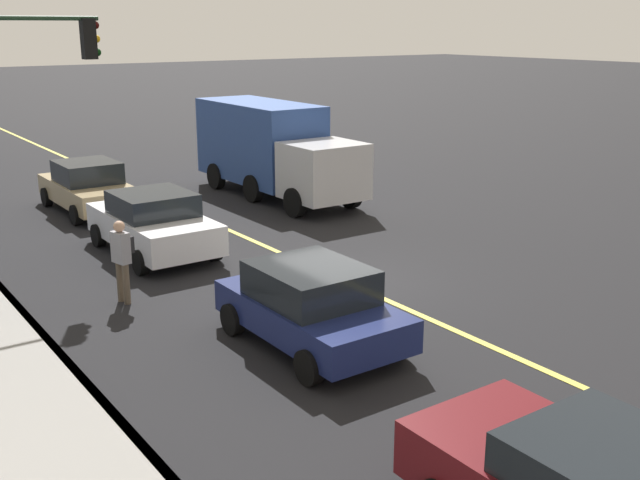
{
  "coord_description": "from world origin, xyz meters",
  "views": [
    {
      "loc": [
        -12.83,
        9.75,
        5.58
      ],
      "look_at": [
        -1.64,
        1.87,
        1.68
      ],
      "focal_mm": 42.5,
      "sensor_mm": 36.0,
      "label": 1
    }
  ],
  "objects_px": {
    "pedestrian_with_backpack": "(122,255)",
    "traffic_light_mast": "(11,96)",
    "car_tan": "(88,187)",
    "truck_blue": "(272,148)",
    "car_navy": "(311,305)",
    "car_white": "(153,223)"
  },
  "relations": [
    {
      "from": "car_navy",
      "to": "truck_blue",
      "type": "xyz_separation_m",
      "value": [
        11.06,
        -6.01,
        0.85
      ]
    },
    {
      "from": "car_tan",
      "to": "truck_blue",
      "type": "relative_size",
      "value": 0.6
    },
    {
      "from": "pedestrian_with_backpack",
      "to": "traffic_light_mast",
      "type": "bearing_deg",
      "value": 19.68
    },
    {
      "from": "car_white",
      "to": "car_tan",
      "type": "relative_size",
      "value": 0.97
    },
    {
      "from": "car_tan",
      "to": "truck_blue",
      "type": "height_order",
      "value": "truck_blue"
    },
    {
      "from": "car_white",
      "to": "traffic_light_mast",
      "type": "distance_m",
      "value": 4.47
    },
    {
      "from": "car_white",
      "to": "pedestrian_with_backpack",
      "type": "xyz_separation_m",
      "value": [
        -2.93,
        1.92,
        0.24
      ]
    },
    {
      "from": "car_white",
      "to": "truck_blue",
      "type": "xyz_separation_m",
      "value": [
        4.08,
        -6.03,
        0.83
      ]
    },
    {
      "from": "car_tan",
      "to": "pedestrian_with_backpack",
      "type": "xyz_separation_m",
      "value": [
        -8.33,
        2.1,
        0.26
      ]
    },
    {
      "from": "pedestrian_with_backpack",
      "to": "traffic_light_mast",
      "type": "distance_m",
      "value": 4.47
    },
    {
      "from": "truck_blue",
      "to": "traffic_light_mast",
      "type": "bearing_deg",
      "value": 113.43
    },
    {
      "from": "pedestrian_with_backpack",
      "to": "traffic_light_mast",
      "type": "height_order",
      "value": "traffic_light_mast"
    },
    {
      "from": "car_navy",
      "to": "car_tan",
      "type": "xyz_separation_m",
      "value": [
        12.38,
        -0.16,
        0.0
      ]
    },
    {
      "from": "traffic_light_mast",
      "to": "truck_blue",
      "type": "bearing_deg",
      "value": -66.57
    },
    {
      "from": "car_white",
      "to": "pedestrian_with_backpack",
      "type": "distance_m",
      "value": 3.51
    },
    {
      "from": "car_tan",
      "to": "car_navy",
      "type": "bearing_deg",
      "value": 179.25
    },
    {
      "from": "car_navy",
      "to": "truck_blue",
      "type": "relative_size",
      "value": 0.52
    },
    {
      "from": "car_white",
      "to": "car_navy",
      "type": "bearing_deg",
      "value": -179.9
    },
    {
      "from": "car_tan",
      "to": "pedestrian_with_backpack",
      "type": "relative_size",
      "value": 2.52
    },
    {
      "from": "car_white",
      "to": "traffic_light_mast",
      "type": "height_order",
      "value": "traffic_light_mast"
    },
    {
      "from": "car_white",
      "to": "car_tan",
      "type": "height_order",
      "value": "car_white"
    },
    {
      "from": "car_tan",
      "to": "traffic_light_mast",
      "type": "distance_m",
      "value": 6.98
    }
  ]
}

